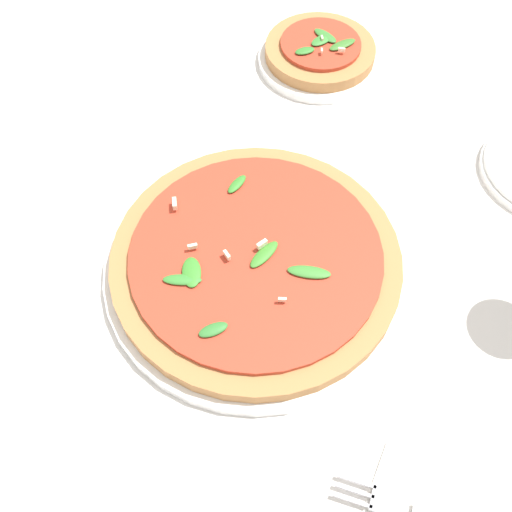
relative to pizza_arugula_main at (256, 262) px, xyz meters
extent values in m
plane|color=silver|center=(0.00, -0.04, -0.02)|extent=(6.00, 6.00, 0.00)
cylinder|color=white|center=(0.00, 0.00, -0.01)|extent=(0.35, 0.35, 0.01)
cylinder|color=#AD7542|center=(0.00, 0.00, 0.00)|extent=(0.33, 0.33, 0.02)
cylinder|color=#B73823|center=(0.00, 0.00, 0.02)|extent=(0.28, 0.28, 0.01)
ellipsoid|color=#397F28|center=(-0.01, 0.00, 0.02)|extent=(0.02, 0.05, 0.01)
ellipsoid|color=#30752F|center=(-0.04, 0.10, 0.02)|extent=(0.02, 0.03, 0.01)
ellipsoid|color=#3A8030|center=(-0.06, -0.02, 0.02)|extent=(0.05, 0.04, 0.01)
ellipsoid|color=#347D29|center=(0.08, -0.05, 0.02)|extent=(0.02, 0.03, 0.01)
ellipsoid|color=#358030|center=(0.03, 0.08, 0.02)|extent=(0.04, 0.04, 0.01)
ellipsoid|color=#368329|center=(0.03, 0.07, 0.02)|extent=(0.04, 0.04, 0.01)
cube|color=beige|center=(0.05, 0.05, 0.03)|extent=(0.01, 0.01, 0.01)
cube|color=beige|center=(0.00, -0.01, 0.03)|extent=(0.01, 0.01, 0.01)
cube|color=beige|center=(-0.06, 0.02, 0.03)|extent=(0.01, 0.01, 0.00)
cube|color=beige|center=(0.11, 0.02, 0.03)|extent=(0.01, 0.01, 0.01)
cube|color=beige|center=(0.02, 0.03, 0.03)|extent=(0.01, 0.01, 0.01)
cylinder|color=white|center=(0.19, -0.32, -0.01)|extent=(0.18, 0.18, 0.01)
cylinder|color=#AD7542|center=(0.19, -0.32, 0.00)|extent=(0.16, 0.16, 0.02)
cylinder|color=#B73823|center=(0.19, -0.32, 0.02)|extent=(0.12, 0.12, 0.01)
ellipsoid|color=#39742B|center=(0.16, -0.34, 0.02)|extent=(0.03, 0.05, 0.01)
ellipsoid|color=#367A30|center=(0.20, -0.34, 0.02)|extent=(0.04, 0.02, 0.01)
ellipsoid|color=#367D32|center=(0.19, -0.33, 0.02)|extent=(0.02, 0.04, 0.01)
ellipsoid|color=#32792B|center=(0.19, -0.29, 0.02)|extent=(0.03, 0.03, 0.01)
cube|color=beige|center=(0.15, -0.33, 0.03)|extent=(0.01, 0.01, 0.01)
cube|color=beige|center=(0.19, -0.33, 0.03)|extent=(0.01, 0.01, 0.00)
cube|color=beige|center=(0.17, -0.30, 0.03)|extent=(0.01, 0.01, 0.00)
cube|color=silver|center=(-0.26, 0.10, -0.01)|extent=(0.03, 0.03, 0.00)
cube|color=silver|center=(-0.23, 0.10, -0.01)|extent=(0.03, 0.02, 0.00)
cube|color=silver|center=(-0.24, 0.11, -0.01)|extent=(0.03, 0.02, 0.00)
cube|color=silver|center=(-0.24, 0.12, -0.01)|extent=(0.03, 0.02, 0.00)
camera|label=1|loc=(-0.26, 0.26, 0.57)|focal=42.00mm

